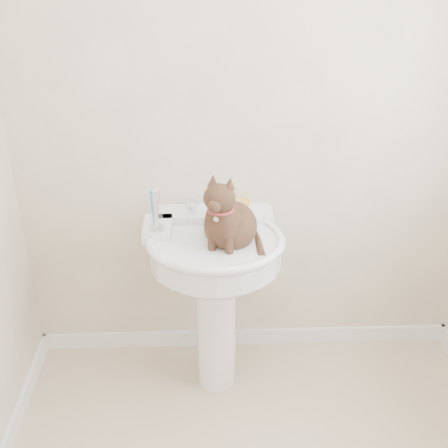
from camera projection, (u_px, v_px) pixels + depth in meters
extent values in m
cube|color=white|center=(246.00, 337.00, 3.08)|extent=(2.20, 0.02, 0.09)
cylinder|color=white|center=(216.00, 330.00, 2.68)|extent=(0.18, 0.18, 0.66)
cylinder|color=white|center=(216.00, 252.00, 2.48)|extent=(0.58, 0.58, 0.13)
ellipsoid|color=white|center=(216.00, 264.00, 2.51)|extent=(0.54, 0.47, 0.21)
torus|color=white|center=(216.00, 241.00, 2.45)|extent=(0.62, 0.62, 0.04)
cube|color=white|center=(215.00, 216.00, 2.63)|extent=(0.54, 0.15, 0.06)
cube|color=white|center=(158.00, 229.00, 2.52)|extent=(0.13, 0.19, 0.06)
cylinder|color=silver|center=(215.00, 210.00, 2.57)|extent=(0.05, 0.05, 0.05)
cylinder|color=silver|center=(215.00, 209.00, 2.51)|extent=(0.04, 0.04, 0.14)
sphere|color=white|center=(191.00, 205.00, 2.57)|extent=(0.06, 0.06, 0.06)
sphere|color=white|center=(238.00, 204.00, 2.58)|extent=(0.06, 0.06, 0.06)
cube|color=orange|center=(238.00, 203.00, 2.65)|extent=(0.10, 0.08, 0.03)
cylinder|color=silver|center=(157.00, 229.00, 2.45)|extent=(0.07, 0.07, 0.01)
cylinder|color=white|center=(156.00, 219.00, 2.43)|extent=(0.06, 0.06, 0.09)
cylinder|color=#228AC9|center=(153.00, 209.00, 2.41)|extent=(0.01, 0.01, 0.17)
cylinder|color=white|center=(155.00, 209.00, 2.41)|extent=(0.01, 0.01, 0.17)
cylinder|color=pink|center=(158.00, 209.00, 2.41)|extent=(0.01, 0.01, 0.17)
ellipsoid|color=#482C1B|center=(228.00, 225.00, 2.43)|extent=(0.23, 0.27, 0.21)
ellipsoid|color=#482C1B|center=(230.00, 222.00, 2.32)|extent=(0.15, 0.14, 0.19)
ellipsoid|color=#482C1B|center=(230.00, 199.00, 2.23)|extent=(0.13, 0.12, 0.12)
cone|color=#482C1B|center=(221.00, 183.00, 2.22)|extent=(0.05, 0.05, 0.05)
cone|color=#482C1B|center=(239.00, 182.00, 2.23)|extent=(0.05, 0.05, 0.05)
cylinder|color=#482C1B|center=(256.00, 237.00, 2.49)|extent=(0.03, 0.03, 0.24)
torus|color=maroon|center=(230.00, 210.00, 2.27)|extent=(0.11, 0.11, 0.01)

